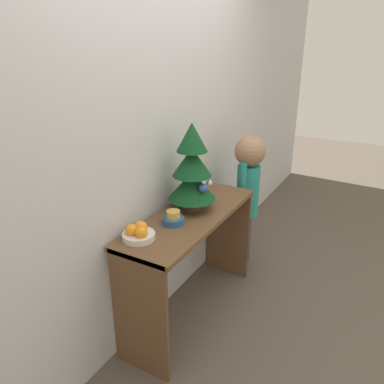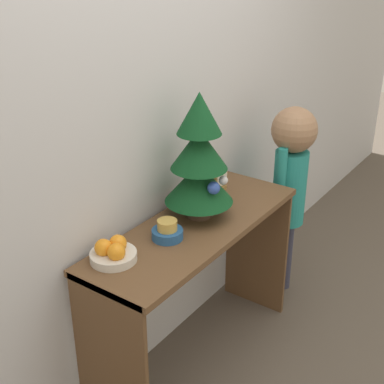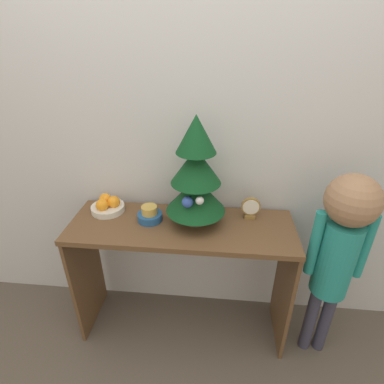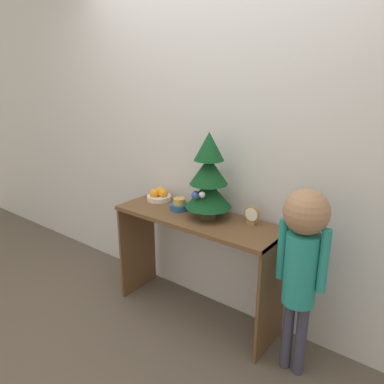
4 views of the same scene
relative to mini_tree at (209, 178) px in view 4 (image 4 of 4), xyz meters
The scene contains 8 objects.
ground_plane 1.10m from the mini_tree, 106.87° to the right, with size 12.00×12.00×0.00m, color brown.
back_wall 0.29m from the mini_tree, 109.08° to the left, with size 7.00×0.05×2.50m, color silver.
console_table 0.47m from the mini_tree, 153.23° to the right, with size 1.23×0.42×0.79m.
mini_tree is the anchor object (origin of this frame).
fruit_bowl 0.58m from the mini_tree, behind, with size 0.19×0.19×0.09m.
singing_bowl 0.35m from the mini_tree, behind, with size 0.14×0.14×0.09m.
desk_clock 0.38m from the mini_tree, 13.20° to the left, with size 0.11×0.04×0.13m.
child_figure 0.79m from the mini_tree, ahead, with size 0.29×0.25×1.17m.
Camera 4 is at (1.46, -1.73, 1.75)m, focal length 35.00 mm.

